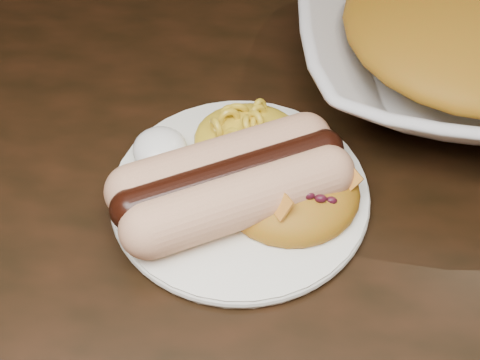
{
  "coord_description": "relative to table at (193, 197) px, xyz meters",
  "views": [
    {
      "loc": [
        0.08,
        -0.39,
        1.15
      ],
      "look_at": [
        0.05,
        -0.07,
        0.77
      ],
      "focal_mm": 50.0,
      "sensor_mm": 36.0,
      "label": 1
    }
  ],
  "objects": [
    {
      "name": "table",
      "position": [
        0.0,
        0.0,
        0.0
      ],
      "size": [
        1.6,
        0.9,
        0.75
      ],
      "color": "black",
      "rests_on": "floor"
    },
    {
      "name": "bowl_filling",
      "position": [
        0.24,
        0.09,
        0.14
      ],
      "size": [
        0.25,
        0.25,
        0.06
      ],
      "primitive_type": "ellipsoid",
      "rotation": [
        0.0,
        0.0,
        0.13
      ],
      "color": "#CD3D0B",
      "rests_on": "serving_bowl"
    },
    {
      "name": "serving_bowl",
      "position": [
        0.24,
        0.09,
        0.13
      ],
      "size": [
        0.3,
        0.3,
        0.07
      ],
      "primitive_type": "imported",
      "rotation": [
        0.0,
        0.0,
        0.0
      ],
      "color": "silver",
      "rests_on": "table"
    },
    {
      "name": "sour_cream",
      "position": [
        -0.01,
        -0.04,
        0.12
      ],
      "size": [
        0.05,
        0.05,
        0.03
      ],
      "primitive_type": "ellipsoid",
      "rotation": [
        0.0,
        0.0,
        -0.05
      ],
      "color": "white",
      "rests_on": "plate"
    },
    {
      "name": "hotdog",
      "position": [
        0.05,
        -0.08,
        0.12
      ],
      "size": [
        0.15,
        0.13,
        0.04
      ],
      "rotation": [
        0.0,
        0.0,
        0.49
      ],
      "color": "#F1B07D",
      "rests_on": "plate"
    },
    {
      "name": "mac_and_cheese",
      "position": [
        0.05,
        -0.02,
        0.12
      ],
      "size": [
        0.1,
        0.09,
        0.03
      ],
      "primitive_type": "ellipsoid",
      "rotation": [
        0.0,
        0.0,
        0.11
      ],
      "color": "gold",
      "rests_on": "plate"
    },
    {
      "name": "taco_salad",
      "position": [
        0.09,
        -0.07,
        0.12
      ],
      "size": [
        0.11,
        0.1,
        0.05
      ],
      "rotation": [
        0.0,
        0.0,
        0.02
      ],
      "color": "#CD3D0B",
      "rests_on": "plate"
    },
    {
      "name": "plate",
      "position": [
        0.05,
        -0.07,
        0.1
      ],
      "size": [
        0.23,
        0.23,
        0.01
      ],
      "primitive_type": "cylinder",
      "rotation": [
        0.0,
        0.0,
        -0.2
      ],
      "color": "silver",
      "rests_on": "table"
    }
  ]
}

